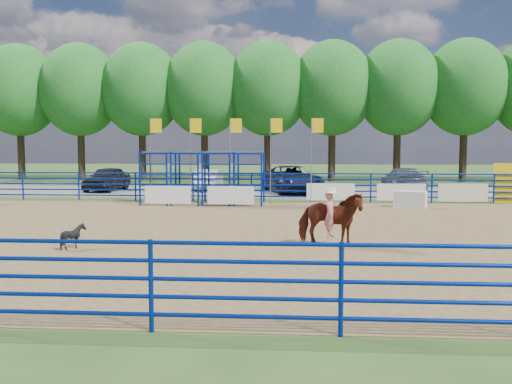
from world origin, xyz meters
TOP-DOWN VIEW (x-y plane):
  - ground at (0.00, 0.00)m, footprint 120.00×120.00m
  - arena_dirt at (0.00, 0.00)m, footprint 30.00×20.00m
  - gravel_strip at (0.00, 17.00)m, footprint 40.00×10.00m
  - announcer_table at (7.54, 7.88)m, footprint 1.57×1.11m
  - horse_and_rider at (3.27, -2.33)m, footprint 2.01×1.15m
  - calf at (-4.00, -3.22)m, footprint 0.76×0.70m
  - car_a at (-9.58, 16.13)m, footprint 2.13×4.51m
  - car_b at (-3.28, 16.99)m, footprint 1.45×4.06m
  - car_c at (1.99, 15.66)m, footprint 4.30×6.28m
  - car_d at (8.85, 16.75)m, footprint 2.23×5.12m
  - perimeter_fence at (0.00, 0.00)m, footprint 30.10×20.10m
  - chute_assembly at (-1.90, 8.84)m, footprint 19.32×2.41m
  - treeline at (0.00, 26.00)m, footprint 56.40×6.40m

SIDE VIEW (x-z plane):
  - ground at x=0.00m, z-range 0.00..0.00m
  - gravel_strip at x=0.00m, z-range 0.00..0.01m
  - arena_dirt at x=0.00m, z-range 0.00..0.02m
  - calf at x=-4.00m, z-range 0.02..0.74m
  - announcer_table at x=7.54m, z-range 0.02..0.78m
  - car_b at x=-3.28m, z-range 0.01..1.34m
  - car_d at x=8.85m, z-range 0.01..1.48m
  - perimeter_fence at x=0.00m, z-range 0.00..1.50m
  - car_a at x=-9.58m, z-range 0.01..1.50m
  - car_c at x=1.99m, z-range 0.01..1.61m
  - horse_and_rider at x=3.27m, z-range -0.28..2.08m
  - chute_assembly at x=-1.90m, z-range -0.84..3.36m
  - treeline at x=0.00m, z-range 1.91..13.15m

